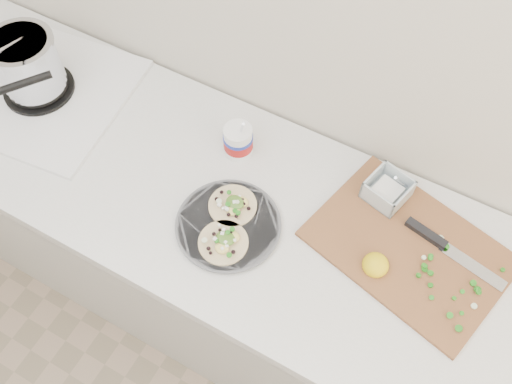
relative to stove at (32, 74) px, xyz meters
The scene contains 5 objects.
counter 0.77m from the stove, ahead, with size 2.44×0.66×0.90m.
stove is the anchor object (origin of this frame).
taco_plate 0.77m from the stove, ahead, with size 0.29×0.29×0.04m.
tub 0.67m from the stove, ahead, with size 0.09×0.09×0.19m.
cutboard 1.20m from the stove, ahead, with size 0.56×0.45×0.08m.
Camera 1 is at (0.62, 0.73, 2.25)m, focal length 40.00 mm.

